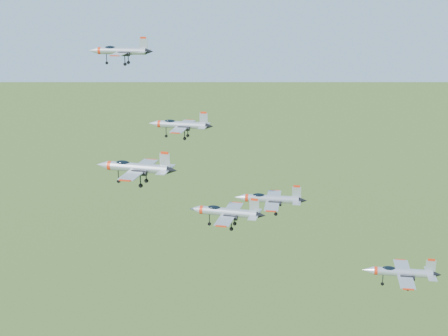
# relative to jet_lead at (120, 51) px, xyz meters

# --- Properties ---
(jet_lead) EXTENTS (13.19, 10.81, 3.54)m
(jet_lead) POSITION_rel_jet_lead_xyz_m (0.00, 0.00, 0.00)
(jet_lead) COLOR #9FA4AB
(jet_left_high) EXTENTS (11.94, 9.87, 3.19)m
(jet_left_high) POSITION_rel_jet_lead_xyz_m (15.04, -15.13, -10.97)
(jet_left_high) COLOR #9FA4AB
(jet_right_high) EXTENTS (13.20, 10.97, 3.53)m
(jet_right_high) POSITION_rel_jet_lead_xyz_m (11.80, -32.90, -13.55)
(jet_right_high) COLOR #9FA4AB
(jet_left_low) EXTENTS (13.53, 11.09, 3.63)m
(jet_left_low) POSITION_rel_jet_lead_xyz_m (31.02, -11.47, -25.45)
(jet_left_low) COLOR #9FA4AB
(jet_right_low) EXTENTS (12.34, 10.26, 3.30)m
(jet_right_low) POSITION_rel_jet_lead_xyz_m (25.51, -31.32, -20.69)
(jet_right_low) COLOR #9FA4AB
(jet_trail) EXTENTS (13.59, 11.15, 3.64)m
(jet_trail) POSITION_rel_jet_lead_xyz_m (54.69, -18.61, -35.32)
(jet_trail) COLOR #9FA4AB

